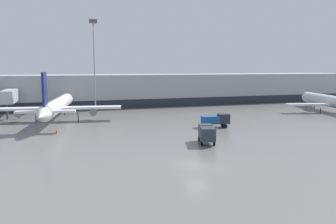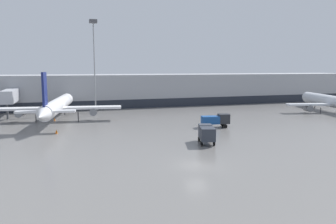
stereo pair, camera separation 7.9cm
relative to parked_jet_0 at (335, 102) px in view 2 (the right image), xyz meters
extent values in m
plane|color=slate|center=(-49.13, -29.96, -2.61)|extent=(320.00, 320.00, 0.00)
cube|color=#9EA0A5|center=(-49.13, 32.04, 1.89)|extent=(160.00, 16.00, 9.00)
cube|color=#1E232D|center=(-49.13, 23.99, -1.41)|extent=(156.80, 0.10, 2.40)
cube|color=#A8AAB2|center=(-74.74, 18.39, 1.99)|extent=(2.60, 11.30, 2.80)
cylinder|color=#3F4247|center=(-74.74, 13.35, -1.01)|extent=(0.44, 0.44, 3.20)
cylinder|color=silver|center=(0.16, 0.64, 0.06)|extent=(9.35, 26.52, 2.91)
cone|color=silver|center=(3.82, 15.09, 0.06)|extent=(3.47, 3.79, 2.77)
cube|color=silver|center=(0.00, -0.01, -0.52)|extent=(23.55, 7.95, 0.44)
cylinder|color=slate|center=(-6.44, 1.62, -1.40)|extent=(2.15, 2.74, 1.60)
cylinder|color=#2D2D33|center=(2.28, 9.02, -1.93)|extent=(0.20, 0.20, 1.36)
cylinder|color=#2D2D33|center=(-3.85, 0.28, -1.93)|extent=(0.20, 0.20, 1.36)
cylinder|color=white|center=(-64.33, 7.72, 0.70)|extent=(6.73, 26.55, 2.77)
cone|color=white|center=(-62.10, 22.29, 0.70)|extent=(3.06, 3.41, 2.63)
cone|color=white|center=(-66.64, -7.40, 0.70)|extent=(3.09, 4.48, 2.49)
cube|color=white|center=(-64.43, 7.07, 0.15)|extent=(26.00, 6.78, 0.44)
cube|color=white|center=(-66.17, -4.30, 0.98)|extent=(9.96, 3.09, 0.35)
cube|color=navy|center=(-66.17, -4.30, 4.59)|extent=(0.75, 2.63, 6.12)
cylinder|color=slate|center=(-71.59, 8.16, -0.69)|extent=(1.99, 3.38, 1.52)
cylinder|color=slate|center=(-57.27, 5.97, -0.69)|extent=(1.99, 3.38, 1.52)
cylinder|color=#2D2D33|center=(-63.03, 16.21, -1.58)|extent=(0.20, 0.20, 2.07)
cylinder|color=#2D2D33|center=(-68.62, 7.04, -1.58)|extent=(0.20, 0.20, 2.07)
cylinder|color=#2D2D33|center=(-60.44, 5.79, -1.58)|extent=(0.20, 0.20, 2.07)
cube|color=#2D333D|center=(-43.78, -21.25, -1.00)|extent=(2.68, 3.25, 1.82)
cube|color=#333842|center=(-43.16, -19.07, -0.97)|extent=(2.28, 2.17, 1.89)
cylinder|color=black|center=(-44.00, -18.76, -2.26)|extent=(0.43, 0.74, 0.70)
cylinder|color=black|center=(-42.29, -19.25, -2.26)|extent=(0.43, 0.74, 0.70)
cylinder|color=black|center=(-44.78, -21.49, -2.26)|extent=(0.43, 0.74, 0.70)
cylinder|color=black|center=(-43.06, -21.98, -2.26)|extent=(0.43, 0.74, 0.70)
cube|color=#19478C|center=(-37.47, -8.80, -1.21)|extent=(3.45, 2.41, 1.40)
cube|color=#26282D|center=(-34.95, -9.22, -1.03)|extent=(2.22, 2.11, 1.78)
cylinder|color=black|center=(-34.73, -8.39, -2.26)|extent=(0.73, 0.36, 0.70)
cylinder|color=black|center=(-35.02, -10.08, -2.26)|extent=(0.73, 0.36, 0.70)
cylinder|color=black|center=(-37.89, -7.86, -2.26)|extent=(0.73, 0.36, 0.70)
cylinder|color=black|center=(-38.17, -9.55, -2.26)|extent=(0.73, 0.36, 0.70)
cone|color=orange|center=(-64.54, -5.99, -2.29)|extent=(0.43, 0.43, 0.65)
cone|color=orange|center=(-65.14, 8.54, -2.29)|extent=(0.37, 0.37, 0.64)
cylinder|color=gray|center=(-55.65, 18.77, 8.18)|extent=(0.30, 0.30, 21.59)
cube|color=#4C4C51|center=(-55.65, 18.77, 19.38)|extent=(1.80, 1.80, 0.80)
camera|label=1|loc=(-63.30, -63.21, 8.39)|focal=35.00mm
camera|label=2|loc=(-63.22, -63.23, 8.39)|focal=35.00mm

